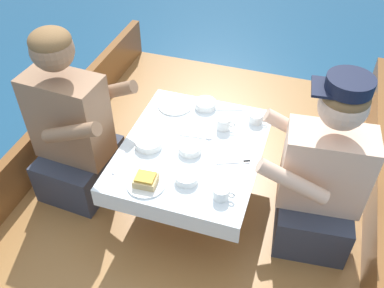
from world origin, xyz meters
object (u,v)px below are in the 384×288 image
Objects in this scene: person_starboard at (321,179)px; coffee_cup_center at (221,193)px; sandwich at (146,180)px; person_port at (73,131)px; coffee_cup_starboard at (224,123)px; coffee_cup_port at (256,118)px.

person_starboard reaches higher than coffee_cup_center.
person_port is at bearing 155.08° from sandwich.
sandwich is 0.36m from coffee_cup_center.
coffee_cup_center is at bearing 28.43° from person_starboard.
coffee_cup_center is at bearing -9.85° from person_port.
sandwich is 0.56m from coffee_cup_starboard.
coffee_cup_starboard is (0.24, 0.51, 0.00)m from sandwich.
coffee_cup_port is 1.02× the size of coffee_cup_center.
sandwich is at bearing -174.55° from coffee_cup_center.
person_port is 1.00m from coffee_cup_port.
person_port reaches higher than coffee_cup_port.
person_starboard is at bearing 6.93° from person_port.
person_starboard is at bearing 22.46° from sandwich.
person_starboard is 8.81× the size of sandwich.
coffee_cup_center is (0.35, 0.03, -0.00)m from sandwich.
sandwich is at bearing 16.71° from person_starboard.
person_port is at bearing -161.18° from coffee_cup_starboard.
sandwich is (0.53, -0.25, 0.04)m from person_port.
coffee_cup_center is (0.12, -0.48, -0.01)m from coffee_cup_starboard.
coffee_cup_port is at bearing 86.18° from coffee_cup_center.
sandwich is 1.09× the size of coffee_cup_center.
coffee_cup_starboard reaches higher than coffee_cup_center.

